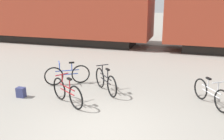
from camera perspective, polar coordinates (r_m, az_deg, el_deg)
name	(u,v)px	position (r m, az deg, el deg)	size (l,w,h in m)	color
ground_plane	(103,130)	(6.91, -2.04, -12.86)	(80.00, 80.00, 0.00)	gray
freight_train	(159,3)	(16.46, 10.22, 14.23)	(58.12, 2.89, 5.29)	black
rail_near	(155,50)	(16.09, 9.40, 4.23)	(70.12, 0.07, 0.01)	#4C4238
rail_far	(158,46)	(17.49, 10.04, 5.19)	(70.12, 0.07, 0.01)	#4C4238
bicycle_maroon	(67,92)	(8.33, -9.73, -4.80)	(1.48, 0.99, 0.93)	black
bicycle_black	(106,81)	(9.20, -1.39, -2.47)	(1.22, 1.36, 0.93)	black
bicycle_silver	(211,94)	(8.70, 20.71, -4.90)	(1.00, 1.49, 0.86)	black
bicycle_blue	(67,75)	(10.11, -9.68, -1.00)	(1.49, 0.98, 0.89)	black
backpack	(21,92)	(9.33, -19.20, -4.62)	(0.28, 0.20, 0.34)	navy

